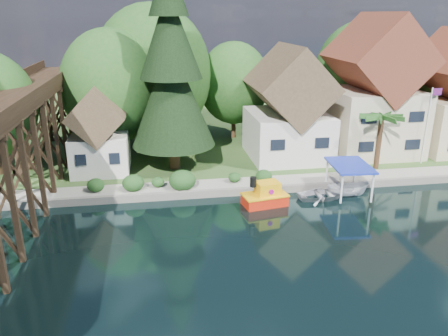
{
  "coord_description": "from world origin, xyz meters",
  "views": [
    {
      "loc": [
        -5.86,
        -24.72,
        14.19
      ],
      "look_at": [
        -0.99,
        6.0,
        3.17
      ],
      "focal_mm": 35.0,
      "sensor_mm": 36.0,
      "label": 1
    }
  ],
  "objects_px": {
    "house_center": "(373,95)",
    "tugboat": "(265,196)",
    "conifer": "(171,71)",
    "palm_tree": "(382,119)",
    "boat_white_a": "(323,193)",
    "shed": "(99,136)",
    "trestle_bridge": "(5,153)",
    "house_left": "(288,111)",
    "boat_canopy": "(348,183)",
    "flagpole": "(429,118)"
  },
  "relations": [
    {
      "from": "conifer",
      "to": "boat_canopy",
      "type": "height_order",
      "value": "conifer"
    },
    {
      "from": "house_left",
      "to": "tugboat",
      "type": "bearing_deg",
      "value": -114.95
    },
    {
      "from": "trestle_bridge",
      "to": "boat_canopy",
      "type": "bearing_deg",
      "value": 2.67
    },
    {
      "from": "tugboat",
      "to": "boat_white_a",
      "type": "height_order",
      "value": "tugboat"
    },
    {
      "from": "conifer",
      "to": "flagpole",
      "type": "bearing_deg",
      "value": -5.71
    },
    {
      "from": "trestle_bridge",
      "to": "palm_tree",
      "type": "xyz_separation_m",
      "value": [
        30.28,
        6.01,
        -0.1
      ]
    },
    {
      "from": "shed",
      "to": "flagpole",
      "type": "distance_m",
      "value": 30.59
    },
    {
      "from": "house_center",
      "to": "tugboat",
      "type": "height_order",
      "value": "house_center"
    },
    {
      "from": "flagpole",
      "to": "tugboat",
      "type": "relative_size",
      "value": 1.96
    },
    {
      "from": "tugboat",
      "to": "boat_canopy",
      "type": "distance_m",
      "value": 7.12
    },
    {
      "from": "flagpole",
      "to": "tugboat",
      "type": "xyz_separation_m",
      "value": [
        -17.21,
        -6.1,
        -4.24
      ]
    },
    {
      "from": "conifer",
      "to": "palm_tree",
      "type": "height_order",
      "value": "conifer"
    },
    {
      "from": "house_center",
      "to": "tugboat",
      "type": "bearing_deg",
      "value": -142.05
    },
    {
      "from": "house_center",
      "to": "shed",
      "type": "height_order",
      "value": "house_center"
    },
    {
      "from": "house_center",
      "to": "conifer",
      "type": "height_order",
      "value": "conifer"
    },
    {
      "from": "shed",
      "to": "palm_tree",
      "type": "bearing_deg",
      "value": -7.47
    },
    {
      "from": "house_left",
      "to": "shed",
      "type": "xyz_separation_m",
      "value": [
        -18.0,
        -1.5,
        -1.31
      ]
    },
    {
      "from": "conifer",
      "to": "boat_white_a",
      "type": "bearing_deg",
      "value": -34.57
    },
    {
      "from": "palm_tree",
      "to": "tugboat",
      "type": "xyz_separation_m",
      "value": [
        -12.04,
        -5.42,
        -4.5
      ]
    },
    {
      "from": "conifer",
      "to": "tugboat",
      "type": "distance_m",
      "value": 13.85
    },
    {
      "from": "house_center",
      "to": "shed",
      "type": "relative_size",
      "value": 1.77
    },
    {
      "from": "house_center",
      "to": "flagpole",
      "type": "xyz_separation_m",
      "value": [
        3.45,
        -4.63,
        -1.43
      ]
    },
    {
      "from": "house_left",
      "to": "boat_white_a",
      "type": "bearing_deg",
      "value": -88.89
    },
    {
      "from": "shed",
      "to": "flagpole",
      "type": "xyz_separation_m",
      "value": [
        30.45,
        -2.63,
        1.16
      ]
    },
    {
      "from": "house_center",
      "to": "tugboat",
      "type": "xyz_separation_m",
      "value": [
        -13.76,
        -10.73,
        -5.67
      ]
    },
    {
      "from": "trestle_bridge",
      "to": "tugboat",
      "type": "bearing_deg",
      "value": 1.87
    },
    {
      "from": "trestle_bridge",
      "to": "house_left",
      "type": "height_order",
      "value": "house_left"
    },
    {
      "from": "house_left",
      "to": "boat_white_a",
      "type": "height_order",
      "value": "house_left"
    },
    {
      "from": "tugboat",
      "to": "boat_white_a",
      "type": "bearing_deg",
      "value": 6.06
    },
    {
      "from": "boat_white_a",
      "to": "flagpole",
      "type": "bearing_deg",
      "value": -69.9
    },
    {
      "from": "boat_white_a",
      "to": "house_left",
      "type": "bearing_deg",
      "value": -3.24
    },
    {
      "from": "shed",
      "to": "boat_canopy",
      "type": "distance_m",
      "value": 22.05
    },
    {
      "from": "house_left",
      "to": "boat_white_a",
      "type": "distance_m",
      "value": 10.79
    },
    {
      "from": "conifer",
      "to": "boat_white_a",
      "type": "xyz_separation_m",
      "value": [
        11.55,
        -7.96,
        -9.06
      ]
    },
    {
      "from": "trestle_bridge",
      "to": "shed",
      "type": "bearing_deg",
      "value": 61.81
    },
    {
      "from": "boat_white_a",
      "to": "trestle_bridge",
      "type": "bearing_deg",
      "value": 88.42
    },
    {
      "from": "house_center",
      "to": "conifer",
      "type": "xyz_separation_m",
      "value": [
        -20.36,
        -2.25,
        3.06
      ]
    },
    {
      "from": "shed",
      "to": "palm_tree",
      "type": "distance_m",
      "value": 25.54
    },
    {
      "from": "palm_tree",
      "to": "boat_canopy",
      "type": "distance_m",
      "value": 8.02
    },
    {
      "from": "palm_tree",
      "to": "boat_white_a",
      "type": "bearing_deg",
      "value": -145.41
    },
    {
      "from": "palm_tree",
      "to": "boat_white_a",
      "type": "relative_size",
      "value": 1.33
    },
    {
      "from": "shed",
      "to": "boat_white_a",
      "type": "height_order",
      "value": "shed"
    },
    {
      "from": "house_left",
      "to": "palm_tree",
      "type": "bearing_deg",
      "value": -33.49
    },
    {
      "from": "flagpole",
      "to": "boat_white_a",
      "type": "xyz_separation_m",
      "value": [
        -12.27,
        -5.58,
        -4.56
      ]
    },
    {
      "from": "house_center",
      "to": "boat_white_a",
      "type": "relative_size",
      "value": 3.39
    },
    {
      "from": "conifer",
      "to": "tugboat",
      "type": "xyz_separation_m",
      "value": [
        6.6,
        -8.48,
        -8.73
      ]
    },
    {
      "from": "palm_tree",
      "to": "tugboat",
      "type": "relative_size",
      "value": 1.46
    },
    {
      "from": "trestle_bridge",
      "to": "house_center",
      "type": "height_order",
      "value": "house_center"
    },
    {
      "from": "house_left",
      "to": "conifer",
      "type": "distance_m",
      "value": 12.29
    },
    {
      "from": "house_left",
      "to": "boat_canopy",
      "type": "distance_m",
      "value": 10.68
    }
  ]
}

